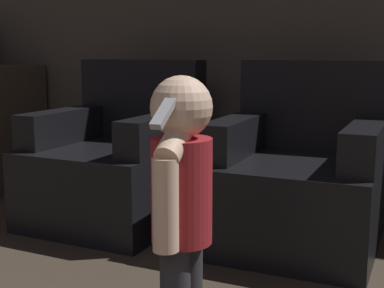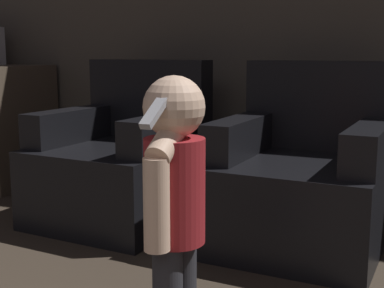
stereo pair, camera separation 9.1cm
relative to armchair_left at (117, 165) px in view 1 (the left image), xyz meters
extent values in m
cube|color=#51493F|center=(1.03, 0.79, 0.97)|extent=(8.40, 0.05, 2.60)
cube|color=black|center=(0.00, -0.05, -0.10)|extent=(0.88, 0.94, 0.45)
cube|color=black|center=(0.02, 0.31, 0.37)|extent=(0.83, 0.22, 0.49)
cube|color=black|center=(-0.33, -0.03, 0.22)|extent=(0.21, 0.74, 0.20)
cube|color=black|center=(0.32, -0.08, 0.22)|extent=(0.21, 0.74, 0.20)
cube|color=black|center=(1.08, -0.05, -0.10)|extent=(0.87, 0.93, 0.45)
cube|color=black|center=(1.10, 0.31, 0.37)|extent=(0.83, 0.20, 0.49)
cube|color=black|center=(0.75, -0.04, 0.22)|extent=(0.20, 0.73, 0.20)
cube|color=black|center=(1.41, -0.07, 0.22)|extent=(0.20, 0.73, 0.20)
cylinder|color=#28282D|center=(0.90, -1.11, -0.15)|extent=(0.10, 0.10, 0.37)
cylinder|color=maroon|center=(0.90, -1.17, 0.21)|extent=(0.20, 0.20, 0.35)
sphere|color=beige|center=(0.90, -1.17, 0.49)|extent=(0.20, 0.20, 0.20)
cylinder|color=beige|center=(0.89, -1.30, 0.20)|extent=(0.08, 0.08, 0.30)
cylinder|color=beige|center=(0.90, -1.17, 0.42)|extent=(0.08, 0.30, 0.22)
cube|color=#99999E|center=(0.90, -1.30, 0.49)|extent=(0.04, 0.16, 0.10)
camera|label=1|loc=(1.54, -2.75, 0.66)|focal=50.00mm
camera|label=2|loc=(1.63, -2.72, 0.66)|focal=50.00mm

